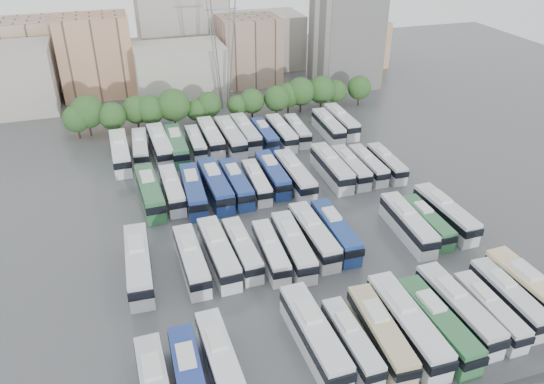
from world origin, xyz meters
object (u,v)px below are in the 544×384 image
object	(u,v)px
apartment_tower	(346,31)
bus_r2_s3	(193,190)
bus_r1_s5	(271,251)
bus_r3_s2	(160,145)
bus_r1_s2	(191,260)
bus_r2_s11	(350,167)
bus_r2_s8	(295,175)
electricity_pylon	(221,22)
bus_r0_s2	(221,361)
bus_r1_s12	(427,222)
bus_r2_s1	(150,192)
bus_r3_s12	(328,126)
bus_r0_s12	(508,297)
bus_r3_s4	(196,143)
bus_r1_s11	(408,224)
bus_r3_s5	(211,136)
bus_r2_s2	(172,189)
bus_r3_s6	(230,137)
bus_r2_s12	(368,165)
bus_r3_s13	(341,121)
bus_r3_s1	(140,148)
bus_r3_s8	(264,135)
bus_r2_s7	(272,174)
bus_r3_s3	(177,145)
bus_r0_s9	(437,324)
bus_r2_s13	(386,163)
bus_r0_s11	(489,310)
bus_r1_s13	(445,213)
bus_r3_s0	(120,152)
bus_r0_s6	(351,341)
bus_r0_s13	(533,292)
bus_r1_s7	(314,235)
bus_r3_s9	(281,132)
bus_r0_s1	(190,380)
bus_r0_s10	(458,308)
bus_r1_s3	(218,252)
bus_r0_s5	(314,335)
bus_r1_s6	(293,246)
bus_r0_s7	(380,333)
bus_r2_s5	(236,183)
bus_r1_s0	(139,264)
bus_r0_s8	(407,324)
bus_r3_s7	(246,133)
bus_r2_s10	(331,167)

from	to	relation	value
apartment_tower	bus_r2_s3	bearing A→B (deg)	-134.50
bus_r1_s5	bus_r3_s2	world-z (taller)	bus_r3_s2
bus_r1_s2	bus_r2_s11	world-z (taller)	bus_r1_s2
bus_r2_s8	bus_r2_s11	world-z (taller)	bus_r2_s8
electricity_pylon	bus_r0_s2	bearing A→B (deg)	-103.09
bus_r1_s12	bus_r2_s1	size ratio (longest dim) A/B	0.82
bus_r1_s12	bus_r3_s12	distance (m)	35.83
bus_r0_s12	bus_r3_s4	bearing A→B (deg)	116.62
bus_r1_s11	bus_r3_s5	distance (m)	42.57
bus_r2_s2	bus_r3_s6	size ratio (longest dim) A/B	0.87
bus_r2_s12	bus_r3_s12	xyz separation A→B (m)	(-0.09, 17.25, 0.17)
bus_r2_s8	bus_r3_s13	distance (m)	25.47
bus_r3_s1	bus_r3_s8	distance (m)	23.09
bus_r2_s7	bus_r3_s6	xyz separation A→B (m)	(-3.21, 16.07, 0.20)
bus_r2_s8	bus_r3_s3	size ratio (longest dim) A/B	1.01
bus_r3_s8	bus_r3_s13	xyz separation A→B (m)	(16.47, 1.51, 0.20)
bus_r0_s9	bus_r2_s13	size ratio (longest dim) A/B	1.14
bus_r0_s11	bus_r1_s13	distance (m)	19.90
bus_r3_s0	bus_r3_s2	bearing A→B (deg)	6.98
apartment_tower	bus_r3_s8	bearing A→B (deg)	-135.24
bus_r0_s11	bus_r0_s9	bearing A→B (deg)	-177.34
bus_r0_s6	bus_r0_s11	distance (m)	16.50
bus_r3_s2	bus_r0_s13	bearing A→B (deg)	-58.41
bus_r1_s7	bus_r3_s5	size ratio (longest dim) A/B	0.99
apartment_tower	bus_r3_s5	world-z (taller)	apartment_tower
bus_r0_s12	bus_r2_s13	xyz separation A→B (m)	(3.16, 35.08, -0.07)
bus_r3_s9	bus_r1_s13	bearing A→B (deg)	-69.24
bus_r3_s4	bus_r3_s13	size ratio (longest dim) A/B	0.87
bus_r0_s1	bus_r0_s9	xyz separation A→B (m)	(26.44, -0.45, 0.10)
bus_r0_s10	bus_r2_s13	distance (m)	36.55
bus_r3_s1	bus_r3_s3	bearing A→B (deg)	-7.11
bus_r1_s3	bus_r2_s2	world-z (taller)	bus_r1_s3
bus_r0_s5	bus_r1_s6	world-z (taller)	bus_r0_s5
electricity_pylon	bus_r0_s6	xyz separation A→B (m)	(-3.54, -74.29, -16.98)
apartment_tower	bus_r2_s1	distance (m)	69.96
bus_r0_s2	bus_r0_s7	xyz separation A→B (m)	(16.71, -1.24, 0.04)
bus_r3_s4	bus_r3_s8	xyz separation A→B (m)	(13.12, -0.34, 0.05)
bus_r3_s1	bus_r1_s13	bearing A→B (deg)	-38.98
bus_r2_s5	bus_r1_s5	bearing A→B (deg)	-91.35
bus_r1_s0	bus_r1_s5	distance (m)	16.59
bus_r2_s11	bus_r0_s11	bearing A→B (deg)	-89.08
bus_r2_s13	bus_r1_s6	bearing A→B (deg)	-140.17
bus_r0_s1	bus_r0_s8	world-z (taller)	bus_r0_s8
bus_r2_s12	bus_r3_s7	xyz separation A→B (m)	(-16.48, 18.67, 0.27)
bus_r0_s7	bus_r3_s9	world-z (taller)	bus_r0_s7
bus_r0_s13	bus_r1_s3	size ratio (longest dim) A/B	1.07
bus_r3_s9	bus_r3_s12	xyz separation A→B (m)	(9.77, 0.22, 0.01)
bus_r2_s1	bus_r2_s12	size ratio (longest dim) A/B	1.21
bus_r1_s3	bus_r2_s5	distance (m)	18.51
bus_r2_s5	bus_r2_s10	distance (m)	16.47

